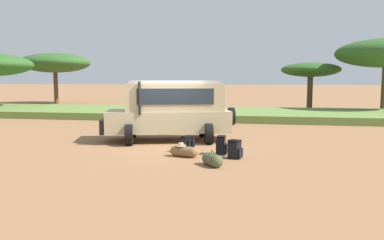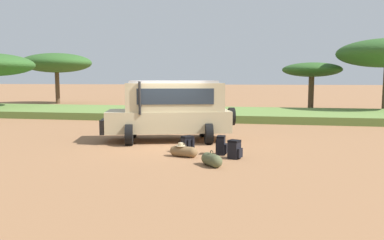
{
  "view_description": "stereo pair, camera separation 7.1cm",
  "coord_description": "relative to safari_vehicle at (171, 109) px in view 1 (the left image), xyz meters",
  "views": [
    {
      "loc": [
        3.37,
        -13.63,
        2.5
      ],
      "look_at": [
        0.88,
        -0.19,
        1.0
      ],
      "focal_mm": 35.0,
      "sensor_mm": 36.0,
      "label": 1
    },
    {
      "loc": [
        3.44,
        -13.62,
        2.5
      ],
      "look_at": [
        0.88,
        -0.19,
        1.0
      ],
      "focal_mm": 35.0,
      "sensor_mm": 36.0,
      "label": 2
    }
  ],
  "objects": [
    {
      "name": "acacia_tree_centre_back",
      "position": [
        7.39,
        16.43,
        1.91
      ],
      "size": [
        4.61,
        4.76,
        3.81
      ],
      "color": "brown",
      "rests_on": "ground_plane"
    },
    {
      "name": "duffel_bag_low_black_case",
      "position": [
        1.16,
        -3.06,
        -1.12
      ],
      "size": [
        0.94,
        0.5,
        0.45
      ],
      "color": "brown",
      "rests_on": "ground_plane"
    },
    {
      "name": "acacia_tree_far_left",
      "position": [
        -17.06,
        20.39,
        2.83
      ],
      "size": [
        7.16,
        6.14,
        5.11
      ],
      "color": "brown",
      "rests_on": "ground_plane"
    },
    {
      "name": "backpack_near_rear_wheel",
      "position": [
        2.32,
        -2.48,
        -0.99
      ],
      "size": [
        0.38,
        0.39,
        0.63
      ],
      "color": "black",
      "rests_on": "ground_plane"
    },
    {
      "name": "backpack_beside_front_wheel",
      "position": [
        2.8,
        -3.02,
        -1.01
      ],
      "size": [
        0.49,
        0.43,
        0.59
      ],
      "color": "black",
      "rests_on": "ground_plane"
    },
    {
      "name": "duffel_bag_soft_canvas",
      "position": [
        2.24,
        -4.18,
        -1.11
      ],
      "size": [
        0.67,
        0.74,
        0.47
      ],
      "color": "#4C5133",
      "rests_on": "ground_plane"
    },
    {
      "name": "ground_plane",
      "position": [
        0.22,
        -1.06,
        -1.29
      ],
      "size": [
        320.0,
        320.0,
        0.0
      ],
      "primitive_type": "plane",
      "color": "#936642"
    },
    {
      "name": "grass_bank",
      "position": [
        0.22,
        9.88,
        -1.07
      ],
      "size": [
        120.0,
        7.0,
        0.44
      ],
      "color": "olive",
      "rests_on": "ground_plane"
    },
    {
      "name": "safari_vehicle",
      "position": [
        0.0,
        0.0,
        0.0
      ],
      "size": [
        5.47,
        3.54,
        2.44
      ],
      "color": "tan",
      "rests_on": "ground_plane"
    },
    {
      "name": "backpack_cluster_center",
      "position": [
        1.13,
        -2.25,
        -1.02
      ],
      "size": [
        0.51,
        0.51,
        0.56
      ],
      "color": "black",
      "rests_on": "ground_plane"
    }
  ]
}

